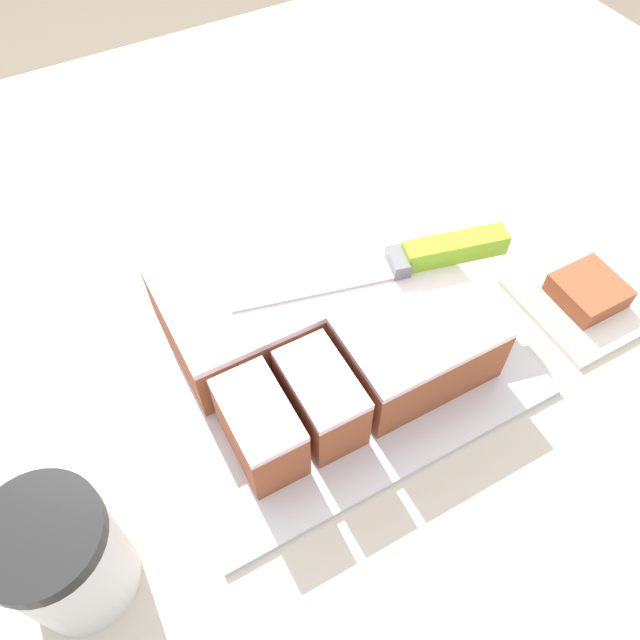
{
  "coord_description": "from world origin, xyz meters",
  "views": [
    {
      "loc": [
        -0.2,
        -0.37,
        1.39
      ],
      "look_at": [
        -0.03,
        -0.07,
        0.92
      ],
      "focal_mm": 35.0,
      "sensor_mm": 36.0,
      "label": 1
    }
  ],
  "objects_px": {
    "knife": "(422,256)",
    "brownie": "(589,291)",
    "coffee_cup": "(64,558)",
    "cake": "(322,316)",
    "cake_board": "(320,343)"
  },
  "relations": [
    {
      "from": "knife",
      "to": "brownie",
      "type": "bearing_deg",
      "value": 169.44
    },
    {
      "from": "coffee_cup",
      "to": "brownie",
      "type": "relative_size",
      "value": 1.82
    },
    {
      "from": "coffee_cup",
      "to": "brownie",
      "type": "height_order",
      "value": "coffee_cup"
    },
    {
      "from": "cake",
      "to": "brownie",
      "type": "xyz_separation_m",
      "value": [
        0.26,
        -0.09,
        -0.02
      ]
    },
    {
      "from": "coffee_cup",
      "to": "knife",
      "type": "bearing_deg",
      "value": 14.83
    },
    {
      "from": "brownie",
      "to": "coffee_cup",
      "type": "bearing_deg",
      "value": -177.58
    },
    {
      "from": "cake",
      "to": "knife",
      "type": "distance_m",
      "value": 0.11
    },
    {
      "from": "cake_board",
      "to": "knife",
      "type": "relative_size",
      "value": 1.31
    },
    {
      "from": "cake_board",
      "to": "coffee_cup",
      "type": "xyz_separation_m",
      "value": [
        -0.27,
        -0.11,
        0.05
      ]
    },
    {
      "from": "knife",
      "to": "cake_board",
      "type": "bearing_deg",
      "value": 8.61
    },
    {
      "from": "coffee_cup",
      "to": "brownie",
      "type": "distance_m",
      "value": 0.53
    },
    {
      "from": "knife",
      "to": "coffee_cup",
      "type": "bearing_deg",
      "value": 28.7
    },
    {
      "from": "cake_board",
      "to": "brownie",
      "type": "distance_m",
      "value": 0.28
    },
    {
      "from": "cake",
      "to": "coffee_cup",
      "type": "bearing_deg",
      "value": -157.78
    },
    {
      "from": "brownie",
      "to": "knife",
      "type": "bearing_deg",
      "value": 155.57
    }
  ]
}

